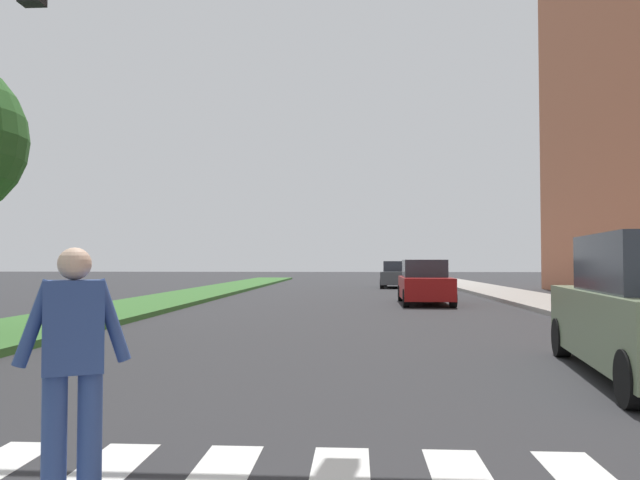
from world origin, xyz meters
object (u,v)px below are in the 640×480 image
traffic_light_gantry (24,36)px  sedan_midblock (425,283)px  sedan_distant (397,275)px  pedestrian_performer (73,360)px

traffic_light_gantry → sedan_midblock: 17.80m
sedan_midblock → traffic_light_gantry: bearing=-112.1°
sedan_midblock → sedan_distant: size_ratio=0.97×
traffic_light_gantry → pedestrian_performer: 5.00m
sedan_midblock → pedestrian_performer: bearing=-103.1°
traffic_light_gantry → sedan_distant: traffic_light_gantry is taller
sedan_distant → sedan_midblock: bearing=-89.8°
pedestrian_performer → sedan_distant: 34.20m
sedan_midblock → sedan_distant: bearing=90.2°
traffic_light_gantry → pedestrian_performer: (2.11, -3.02, -3.38)m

